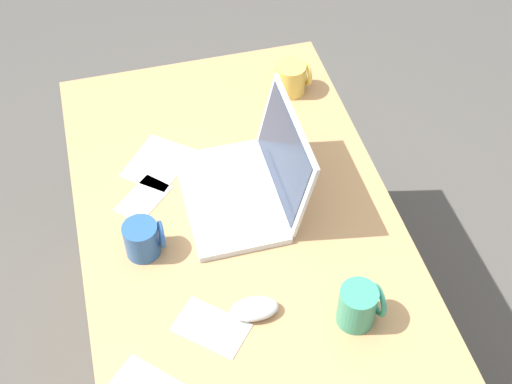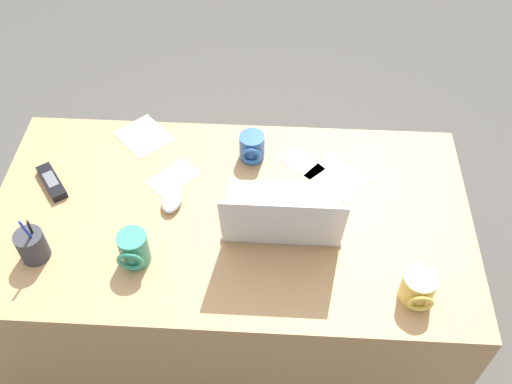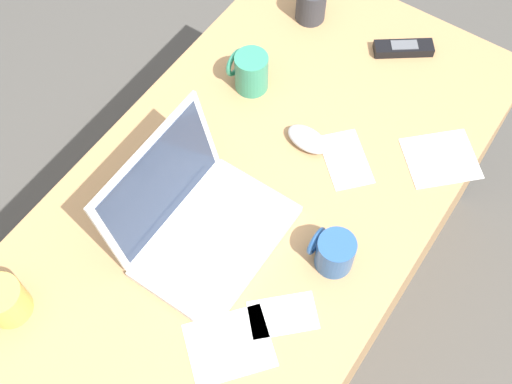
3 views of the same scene
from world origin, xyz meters
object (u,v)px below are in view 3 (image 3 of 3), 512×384
at_px(coffee_mug_white, 334,252).
at_px(cordless_phone, 403,48).
at_px(laptop, 198,222).
at_px(computer_mouse, 307,139).
at_px(pen_holder, 311,4).
at_px(coffee_mug_spare, 250,71).
at_px(coffee_mug_tall, 4,300).

xyz_separation_m(coffee_mug_white, cordless_phone, (0.60, 0.15, -0.03)).
height_order(laptop, computer_mouse, laptop).
bearing_deg(computer_mouse, pen_holder, 35.83).
bearing_deg(coffee_mug_white, coffee_mug_spare, 54.43).
xyz_separation_m(coffee_mug_tall, cordless_phone, (1.06, -0.34, -0.03)).
bearing_deg(coffee_mug_tall, laptop, -31.26).
bearing_deg(pen_holder, laptop, -168.32).
relative_size(coffee_mug_white, cordless_phone, 0.63).
distance_m(coffee_mug_white, coffee_mug_tall, 0.67).
relative_size(coffee_mug_white, pen_holder, 0.54).
bearing_deg(computer_mouse, cordless_phone, -3.02).
distance_m(laptop, pen_holder, 0.69).
bearing_deg(coffee_mug_white, coffee_mug_tall, 133.17).
bearing_deg(laptop, coffee_mug_white, -69.40).
height_order(coffee_mug_spare, cordless_phone, coffee_mug_spare).
height_order(computer_mouse, cordless_phone, computer_mouse).
xyz_separation_m(coffee_mug_white, pen_holder, (0.57, 0.41, 0.00)).
height_order(coffee_mug_white, coffee_mug_spare, coffee_mug_spare).
bearing_deg(coffee_mug_white, pen_holder, 35.67).
distance_m(computer_mouse, coffee_mug_spare, 0.22).
height_order(laptop, coffee_mug_tall, laptop).
bearing_deg(computer_mouse, laptop, 172.90).
distance_m(coffee_mug_tall, coffee_mug_spare, 0.75).
distance_m(computer_mouse, coffee_mug_white, 0.30).
bearing_deg(cordless_phone, computer_mouse, 172.16).
relative_size(laptop, coffee_mug_tall, 3.38).
xyz_separation_m(computer_mouse, coffee_mug_white, (-0.22, -0.20, 0.03)).
relative_size(laptop, cordless_phone, 2.31).
bearing_deg(coffee_mug_white, computer_mouse, 41.90).
height_order(coffee_mug_tall, cordless_phone, coffee_mug_tall).
bearing_deg(coffee_mug_spare, pen_holder, -0.03).
distance_m(coffee_mug_tall, pen_holder, 1.03).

